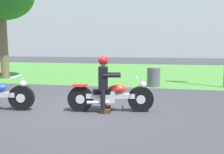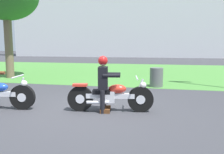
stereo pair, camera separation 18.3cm
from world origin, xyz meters
name	(u,v)px [view 2 (the right image)]	position (x,y,z in m)	size (l,w,h in m)	color
ground	(86,111)	(0.00, 0.00, 0.00)	(120.00, 120.00, 0.00)	#38383D
grass_verge	(134,71)	(0.00, 9.55, 0.00)	(60.00, 12.00, 0.01)	#478438
stadium_facade	(185,5)	(4.63, 31.46, 7.59)	(51.17, 8.00, 15.18)	silver
motorcycle_lead	(111,96)	(0.63, 0.06, 0.39)	(2.14, 0.72, 0.88)	black
rider_lead	(104,79)	(0.46, 0.04, 0.82)	(0.60, 0.52, 1.40)	black
trash_can	(156,77)	(1.62, 3.99, 0.38)	(0.53, 0.53, 0.77)	#595E5B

